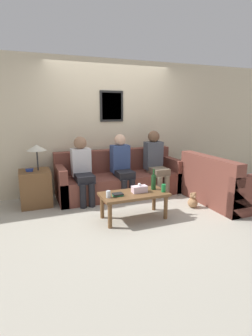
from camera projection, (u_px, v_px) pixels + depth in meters
ground_plane at (128, 202)px, 4.77m from camera, size 16.00×16.00×0.00m
wall_back at (111, 126)px, 5.32m from camera, size 9.00×0.08×2.60m
couch_main at (119, 179)px, 5.15m from camera, size 2.39×0.82×0.85m
couch_side at (220, 186)px, 4.67m from camera, size 0.82×1.42×0.85m
coffee_table at (134, 197)px, 3.97m from camera, size 1.02×0.50×0.41m
side_table_with_lamp at (36, 185)px, 4.53m from camera, size 0.51×0.51×1.06m
wine_bottle at (154, 182)px, 4.11m from camera, size 0.07×0.07×0.33m
drinking_glass at (108, 194)px, 3.74m from camera, size 0.06×0.06×0.10m
book_stack at (118, 194)px, 3.82m from camera, size 0.17×0.12×0.04m
soda_can at (164, 188)px, 3.99m from camera, size 0.07×0.07×0.12m
tissue_box at (139, 189)px, 3.98m from camera, size 0.23×0.12×0.15m
person_left at (82, 167)px, 4.65m from camera, size 0.34×0.60×1.17m
person_middle at (122, 164)px, 4.92m from camera, size 0.34×0.57×1.19m
person_right at (156, 160)px, 5.16m from camera, size 0.34×0.60×1.23m
teddy_bear at (193, 201)px, 4.46m from camera, size 0.17×0.17×0.27m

